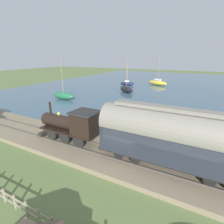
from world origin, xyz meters
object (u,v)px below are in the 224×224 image
Objects in this scene: sailboat_navy at (127,83)px; sailboat_black at (126,89)px; steam_locomotive at (73,124)px; sailboat_yellow at (158,83)px; sailboat_green at (64,96)px; rowboat_near_shore at (199,123)px; rowboat_off_pier at (221,123)px; passenger_coach at (174,137)px.

sailboat_navy is 1.40× the size of sailboat_black.
sailboat_black is at bearing 12.84° from steam_locomotive.
sailboat_yellow is 28.59m from sailboat_green.
steam_locomotive is 26.39m from sailboat_black.
steam_locomotive is 2.46× the size of rowboat_near_shore.
sailboat_green is at bearing 123.13° from rowboat_off_pier.
sailboat_green is 24.13m from rowboat_near_shore.
passenger_coach is 1.26× the size of sailboat_yellow.
rowboat_near_shore is (11.48, -1.31, -2.69)m from passenger_coach.
rowboat_near_shore reaches higher than rowboat_off_pier.
steam_locomotive is 36.67m from sailboat_navy.
passenger_coach is 11.86m from rowboat_near_shore.
sailboat_yellow is 30.61m from rowboat_off_pier.
sailboat_green is 1.20× the size of sailboat_black.
passenger_coach is at bearing -117.24° from sailboat_black.
sailboat_yellow is at bearing 15.32° from passenger_coach.
steam_locomotive is at bearing 169.31° from rowboat_near_shore.
steam_locomotive is 0.59× the size of passenger_coach.
sailboat_yellow is 8.89m from sailboat_navy.
sailboat_yellow is (39.73, 2.15, -1.51)m from steam_locomotive.
rowboat_off_pier is (-26.86, -14.67, -0.56)m from sailboat_yellow.
passenger_coach is 26.61m from sailboat_green.
sailboat_green is at bearing 58.92° from passenger_coach.
rowboat_near_shore is at bearing -98.62° from sailboat_black.
steam_locomotive reaches higher than rowboat_off_pier.
rowboat_off_pier is (12.87, -12.52, -2.07)m from steam_locomotive.
sailboat_green is at bearing 156.54° from sailboat_navy.
rowboat_off_pier is (-22.42, -22.36, -0.41)m from sailboat_navy.
sailboat_green is 3.65× the size of rowboat_off_pier.
passenger_coach is 13.69m from rowboat_off_pier.
steam_locomotive is at bearing -177.03° from sailboat_navy.
sailboat_navy is 31.67m from rowboat_off_pier.
passenger_coach is (-0.00, -8.73, 0.66)m from steam_locomotive.
sailboat_yellow reaches higher than sailboat_green.
steam_locomotive is 8.76m from passenger_coach.
sailboat_yellow is 3.96× the size of rowboat_off_pier.
sailboat_black is at bearing -173.78° from sailboat_yellow.
rowboat_off_pier is at bearing -16.38° from passenger_coach.
rowboat_near_shore is at bearing -6.52° from passenger_coach.
sailboat_yellow is at bearing 63.56° from rowboat_off_pier.
sailboat_navy is (35.29, 9.85, -1.66)m from steam_locomotive.
rowboat_near_shore is (-28.25, -12.20, -0.53)m from sailboat_yellow.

